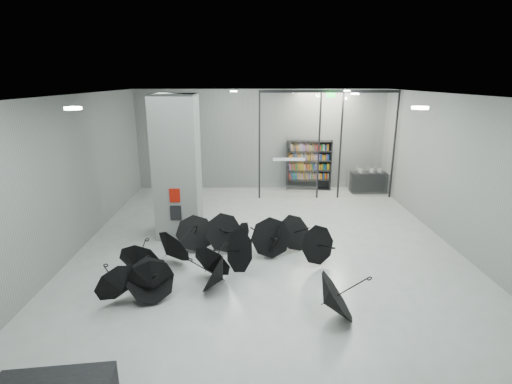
{
  "coord_description": "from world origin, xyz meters",
  "views": [
    {
      "loc": [
        -0.49,
        -8.71,
        4.37
      ],
      "look_at": [
        -0.3,
        1.5,
        1.4
      ],
      "focal_mm": 27.32,
      "sensor_mm": 36.0,
      "label": 1
    }
  ],
  "objects_px": {
    "shop_counter": "(368,182)",
    "umbrella_cluster": "(227,259)",
    "bookshelf": "(309,165)",
    "column": "(177,167)"
  },
  "relations": [
    {
      "from": "shop_counter",
      "to": "umbrella_cluster",
      "type": "bearing_deg",
      "value": -130.4
    },
    {
      "from": "shop_counter",
      "to": "bookshelf",
      "type": "bearing_deg",
      "value": 164.7
    },
    {
      "from": "column",
      "to": "shop_counter",
      "type": "xyz_separation_m",
      "value": [
        6.76,
        4.19,
        -1.59
      ]
    },
    {
      "from": "column",
      "to": "umbrella_cluster",
      "type": "distance_m",
      "value": 3.26
    },
    {
      "from": "umbrella_cluster",
      "to": "column",
      "type": "bearing_deg",
      "value": 122.16
    },
    {
      "from": "bookshelf",
      "to": "column",
      "type": "bearing_deg",
      "value": -126.39
    },
    {
      "from": "column",
      "to": "shop_counter",
      "type": "relative_size",
      "value": 2.92
    },
    {
      "from": "column",
      "to": "bookshelf",
      "type": "height_order",
      "value": "column"
    },
    {
      "from": "column",
      "to": "umbrella_cluster",
      "type": "bearing_deg",
      "value": -57.84
    },
    {
      "from": "column",
      "to": "umbrella_cluster",
      "type": "height_order",
      "value": "column"
    }
  ]
}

